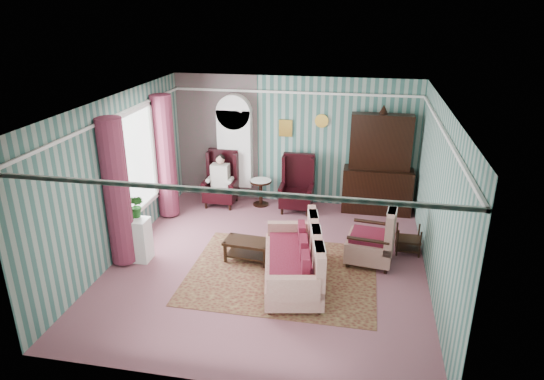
% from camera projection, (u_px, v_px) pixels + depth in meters
% --- Properties ---
extents(floor, '(6.00, 6.00, 0.00)m').
position_uv_depth(floor, '(269.00, 263.00, 8.71)').
color(floor, '#93555B').
rests_on(floor, ground).
extents(room_shell, '(5.53, 6.02, 2.91)m').
position_uv_depth(room_shell, '(235.00, 152.00, 8.25)').
color(room_shell, '#3B6B62').
rests_on(room_shell, ground).
extents(bookcase, '(0.80, 0.28, 2.24)m').
position_uv_depth(bookcase, '(235.00, 154.00, 11.14)').
color(bookcase, white).
rests_on(bookcase, floor).
extents(dresser_hutch, '(1.50, 0.56, 2.36)m').
position_uv_depth(dresser_hutch, '(379.00, 161.00, 10.44)').
color(dresser_hutch, black).
rests_on(dresser_hutch, floor).
extents(wingback_left, '(0.76, 0.80, 1.25)m').
position_uv_depth(wingback_left, '(221.00, 179.00, 11.01)').
color(wingback_left, black).
rests_on(wingback_left, floor).
extents(wingback_right, '(0.76, 0.80, 1.25)m').
position_uv_depth(wingback_right, '(297.00, 184.00, 10.70)').
color(wingback_right, black).
rests_on(wingback_right, floor).
extents(seated_woman, '(0.44, 0.40, 1.18)m').
position_uv_depth(seated_woman, '(221.00, 181.00, 11.02)').
color(seated_woman, beige).
rests_on(seated_woman, floor).
extents(round_side_table, '(0.50, 0.50, 0.60)m').
position_uv_depth(round_side_table, '(261.00, 193.00, 11.11)').
color(round_side_table, black).
rests_on(round_side_table, floor).
extents(nest_table, '(0.45, 0.38, 0.54)m').
position_uv_depth(nest_table, '(408.00, 239.00, 9.00)').
color(nest_table, black).
rests_on(nest_table, floor).
extents(plant_stand, '(0.55, 0.35, 0.80)m').
position_uv_depth(plant_stand, '(135.00, 239.00, 8.72)').
color(plant_stand, white).
rests_on(plant_stand, floor).
extents(rug, '(3.20, 2.60, 0.01)m').
position_uv_depth(rug, '(282.00, 273.00, 8.38)').
color(rug, '#4B191A').
rests_on(rug, floor).
extents(sofa, '(1.28, 2.15, 1.04)m').
position_uv_depth(sofa, '(292.00, 255.00, 7.93)').
color(sofa, beige).
rests_on(sofa, floor).
extents(floral_armchair, '(0.95, 0.99, 1.02)m').
position_uv_depth(floral_armchair, '(371.00, 236.00, 8.59)').
color(floral_armchair, beige).
rests_on(floral_armchair, floor).
extents(coffee_table, '(0.88, 0.53, 0.40)m').
position_uv_depth(coffee_table, '(248.00, 251.00, 8.74)').
color(coffee_table, black).
rests_on(coffee_table, floor).
extents(potted_plant_a, '(0.44, 0.41, 0.41)m').
position_uv_depth(potted_plant_a, '(123.00, 211.00, 8.39)').
color(potted_plant_a, '#174B17').
rests_on(potted_plant_a, plant_stand).
extents(potted_plant_b, '(0.26, 0.22, 0.43)m').
position_uv_depth(potted_plant_b, '(137.00, 206.00, 8.57)').
color(potted_plant_b, '#16481A').
rests_on(potted_plant_b, plant_stand).
extents(potted_plant_c, '(0.26, 0.26, 0.37)m').
position_uv_depth(potted_plant_c, '(130.00, 208.00, 8.57)').
color(potted_plant_c, '#1A541A').
rests_on(potted_plant_c, plant_stand).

